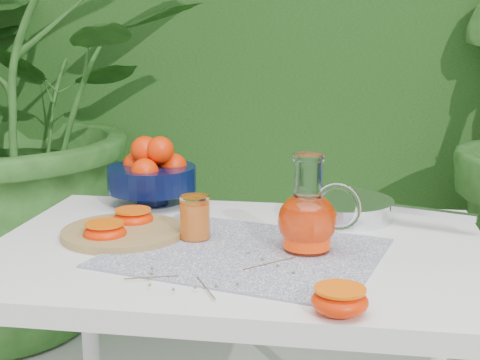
% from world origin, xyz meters
% --- Properties ---
extents(hedge_backdrop, '(8.00, 1.65, 2.50)m').
position_xyz_m(hedge_backdrop, '(0.06, 2.06, 1.19)').
color(hedge_backdrop, '#1B4814').
rests_on(hedge_backdrop, ground).
extents(potted_plant_left, '(2.41, 2.41, 1.84)m').
position_xyz_m(potted_plant_left, '(-0.99, 1.21, 0.92)').
color(potted_plant_left, '#284F1B').
rests_on(potted_plant_left, ground).
extents(white_table, '(1.00, 0.70, 0.75)m').
position_xyz_m(white_table, '(0.11, 0.06, 0.67)').
color(white_table, white).
rests_on(white_table, ground).
extents(placemat, '(0.58, 0.50, 0.00)m').
position_xyz_m(placemat, '(0.14, 0.01, 0.75)').
color(placemat, '#0E164F').
rests_on(placemat, white_table).
extents(cutting_board, '(0.29, 0.29, 0.02)m').
position_xyz_m(cutting_board, '(-0.13, 0.08, 0.76)').
color(cutting_board, '#A9874C').
rests_on(cutting_board, white_table).
extents(fruit_bowl, '(0.23, 0.23, 0.17)m').
position_xyz_m(fruit_bowl, '(-0.15, 0.35, 0.83)').
color(fruit_bowl, black).
rests_on(fruit_bowl, white_table).
extents(juice_pitcher, '(0.17, 0.14, 0.19)m').
position_xyz_m(juice_pitcher, '(0.26, 0.04, 0.82)').
color(juice_pitcher, white).
rests_on(juice_pitcher, white_table).
extents(juice_tumbler, '(0.08, 0.08, 0.09)m').
position_xyz_m(juice_tumbler, '(0.02, 0.08, 0.80)').
color(juice_tumbler, white).
rests_on(juice_tumbler, white_table).
extents(saute_pan, '(0.44, 0.31, 0.05)m').
position_xyz_m(saute_pan, '(0.32, 0.30, 0.77)').
color(saute_pan, silver).
rests_on(saute_pan, white_table).
extents(orange_halves, '(0.59, 0.51, 0.04)m').
position_xyz_m(orange_halves, '(0.01, -0.02, 0.77)').
color(orange_halves, '#FF2D02').
rests_on(orange_halves, white_table).
extents(thyme_sprigs, '(0.29, 0.23, 0.01)m').
position_xyz_m(thyme_sprigs, '(0.10, -0.13, 0.76)').
color(thyme_sprigs, brown).
rests_on(thyme_sprigs, white_table).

